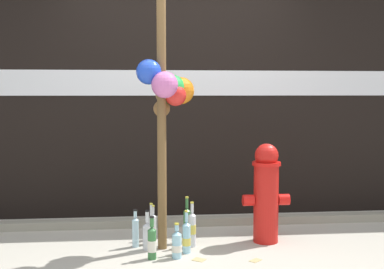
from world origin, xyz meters
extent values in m
plane|color=#ADA899|center=(0.00, 0.00, 0.00)|extent=(14.00, 14.00, 0.00)
cube|color=black|center=(0.00, 1.49, 1.55)|extent=(10.00, 0.20, 3.09)
cube|color=silver|center=(-0.12, 1.39, 1.44)|extent=(5.87, 0.01, 0.27)
cube|color=gray|center=(0.00, 0.96, 0.04)|extent=(8.00, 0.12, 0.08)
cylinder|color=brown|center=(-0.23, 0.26, 1.47)|extent=(0.08, 0.08, 2.95)
sphere|color=green|center=(-0.14, 0.32, 1.38)|extent=(0.23, 0.23, 0.23)
sphere|color=orange|center=(-0.06, 0.38, 1.35)|extent=(0.24, 0.24, 0.24)
sphere|color=blue|center=(-0.34, 0.22, 1.51)|extent=(0.21, 0.21, 0.21)
sphere|color=#D66BB2|center=(-0.21, 0.15, 1.40)|extent=(0.22, 0.22, 0.22)
sphere|color=red|center=(-0.12, 0.27, 1.31)|extent=(0.18, 0.18, 0.18)
sphere|color=brown|center=(-0.23, 0.39, 1.20)|extent=(0.15, 0.15, 0.15)
sphere|color=brown|center=(-0.23, 0.39, 1.31)|extent=(0.11, 0.11, 0.11)
sphere|color=brown|center=(-0.26, 0.39, 1.34)|extent=(0.04, 0.04, 0.04)
sphere|color=brown|center=(-0.19, 0.39, 1.34)|extent=(0.04, 0.04, 0.04)
sphere|color=brown|center=(-0.23, 0.34, 1.31)|extent=(0.04, 0.04, 0.04)
cylinder|color=red|center=(0.70, 0.36, 0.35)|extent=(0.22, 0.22, 0.69)
cylinder|color=red|center=(0.70, 0.36, 0.71)|extent=(0.25, 0.25, 0.03)
sphere|color=red|center=(0.70, 0.36, 0.78)|extent=(0.21, 0.21, 0.21)
cylinder|color=red|center=(0.54, 0.36, 0.38)|extent=(0.10, 0.10, 0.10)
cylinder|color=red|center=(0.86, 0.36, 0.38)|extent=(0.10, 0.10, 0.10)
cylinder|color=silver|center=(-0.36, 0.24, 0.10)|extent=(0.08, 0.08, 0.21)
cone|color=silver|center=(-0.36, 0.24, 0.22)|extent=(0.08, 0.08, 0.03)
cylinder|color=silver|center=(-0.36, 0.24, 0.28)|extent=(0.03, 0.03, 0.09)
cylinder|color=black|center=(-0.36, 0.24, 0.34)|extent=(0.04, 0.04, 0.01)
cylinder|color=silver|center=(0.03, 0.28, 0.14)|extent=(0.07, 0.07, 0.27)
cone|color=silver|center=(0.03, 0.28, 0.29)|extent=(0.07, 0.07, 0.03)
cylinder|color=silver|center=(0.03, 0.28, 0.34)|extent=(0.03, 0.03, 0.08)
cylinder|color=#D8C64C|center=(0.03, 0.28, 0.15)|extent=(0.07, 0.07, 0.08)
cylinder|color=gold|center=(0.03, 0.28, 0.39)|extent=(0.03, 0.03, 0.01)
cylinder|color=silver|center=(-0.33, 0.40, 0.12)|extent=(0.06, 0.06, 0.23)
cone|color=silver|center=(-0.33, 0.40, 0.24)|extent=(0.06, 0.06, 0.02)
cylinder|color=silver|center=(-0.33, 0.40, 0.30)|extent=(0.02, 0.02, 0.10)
cylinder|color=silver|center=(-0.33, 0.40, 0.11)|extent=(0.06, 0.06, 0.07)
cylinder|color=gold|center=(-0.33, 0.40, 0.36)|extent=(0.03, 0.03, 0.01)
cylinder|color=#B2DBEA|center=(-0.46, 0.32, 0.12)|extent=(0.06, 0.06, 0.24)
cone|color=#B2DBEA|center=(-0.46, 0.32, 0.25)|extent=(0.06, 0.06, 0.02)
cylinder|color=#B2DBEA|center=(-0.46, 0.32, 0.29)|extent=(0.03, 0.03, 0.06)
cylinder|color=black|center=(-0.46, 0.32, 0.32)|extent=(0.03, 0.03, 0.01)
cylinder|color=#93CCE0|center=(-0.04, 0.12, 0.12)|extent=(0.07, 0.07, 0.24)
cone|color=#93CCE0|center=(-0.04, 0.12, 0.25)|extent=(0.07, 0.07, 0.03)
cylinder|color=#93CCE0|center=(-0.04, 0.12, 0.31)|extent=(0.03, 0.03, 0.08)
cylinder|color=#D8C64C|center=(-0.04, 0.12, 0.10)|extent=(0.07, 0.07, 0.06)
cylinder|color=gold|center=(-0.04, 0.12, 0.35)|extent=(0.03, 0.03, 0.01)
cylinder|color=#337038|center=(-0.01, 0.42, 0.14)|extent=(0.06, 0.06, 0.28)
cone|color=#337038|center=(-0.01, 0.42, 0.30)|extent=(0.06, 0.06, 0.03)
cylinder|color=#337038|center=(-0.01, 0.42, 0.36)|extent=(0.03, 0.03, 0.09)
cylinder|color=gold|center=(-0.01, 0.42, 0.41)|extent=(0.03, 0.03, 0.01)
cylinder|color=#93CCE0|center=(-0.13, -0.01, 0.10)|extent=(0.08, 0.08, 0.20)
cone|color=#93CCE0|center=(-0.13, -0.01, 0.21)|extent=(0.08, 0.08, 0.03)
cylinder|color=#93CCE0|center=(-0.13, -0.01, 0.25)|extent=(0.03, 0.03, 0.05)
cylinder|color=silver|center=(-0.13, -0.01, 0.08)|extent=(0.08, 0.08, 0.06)
cylinder|color=gold|center=(-0.13, -0.01, 0.28)|extent=(0.04, 0.04, 0.01)
cylinder|color=#337038|center=(-0.33, -0.01, 0.12)|extent=(0.07, 0.07, 0.24)
cone|color=#337038|center=(-0.33, -0.01, 0.25)|extent=(0.07, 0.07, 0.03)
cylinder|color=#337038|center=(-0.33, -0.01, 0.30)|extent=(0.03, 0.03, 0.07)
cylinder|color=silver|center=(-0.33, -0.01, 0.11)|extent=(0.07, 0.07, 0.09)
cylinder|color=black|center=(-0.33, -0.01, 0.34)|extent=(0.04, 0.04, 0.01)
cylinder|color=silver|center=(-0.31, 0.53, 0.11)|extent=(0.06, 0.06, 0.21)
cone|color=silver|center=(-0.31, 0.53, 0.23)|extent=(0.06, 0.06, 0.02)
cylinder|color=silver|center=(-0.31, 0.53, 0.27)|extent=(0.03, 0.03, 0.07)
cylinder|color=gold|center=(-0.31, 0.53, 0.31)|extent=(0.03, 0.03, 0.01)
cube|color=tan|center=(0.05, -0.07, 0.00)|extent=(0.13, 0.12, 0.01)
cube|color=tan|center=(1.40, 1.14, 0.00)|extent=(0.12, 0.12, 0.01)
cube|color=tan|center=(0.49, -0.13, 0.00)|extent=(0.12, 0.11, 0.01)
camera|label=1|loc=(-0.39, -3.91, 1.34)|focal=46.31mm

